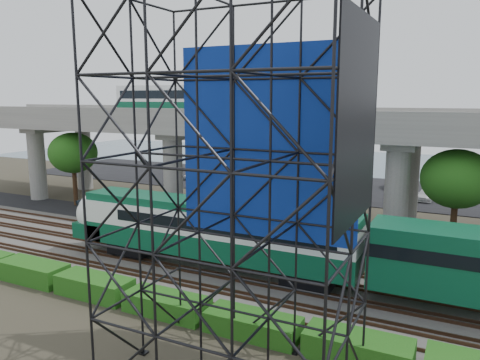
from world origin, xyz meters
The scene contains 13 objects.
ground centered at (0.00, 0.00, 0.00)m, with size 140.00×140.00×0.00m, color #474233.
ballast_bed centered at (0.00, 2.00, 0.10)m, with size 90.00×12.00×0.20m, color slate.
service_road centered at (0.00, 10.50, 0.04)m, with size 90.00×5.00×0.08m, color black.
parking_lot centered at (0.00, 34.00, 0.04)m, with size 90.00×18.00×0.08m, color black.
harbor_water centered at (0.00, 56.00, 0.01)m, with size 140.00×40.00×0.03m, color #415D6B.
rail_tracks centered at (0.00, 2.00, 0.28)m, with size 90.00×9.52×0.16m.
commuter_train centered at (2.35, 2.00, 2.88)m, with size 29.30×3.06×4.30m.
overpass centered at (-0.90, 16.00, 8.21)m, with size 80.00×12.00×12.40m.
scaffold_tower centered at (6.86, -7.98, 7.47)m, with size 9.36×6.36×15.00m.
hedge_strip centered at (1.01, -4.30, 0.56)m, with size 34.60×1.80×1.20m.
trees centered at (-4.67, 16.17, 5.57)m, with size 40.94×16.94×7.69m.
suv centered at (-3.92, 10.32, 0.87)m, with size 2.61×5.66×1.57m, color black.
parked_cars centered at (-0.06, 33.76, 0.67)m, with size 40.19×9.43×1.25m.
Camera 1 is at (14.70, -23.23, 11.25)m, focal length 35.00 mm.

